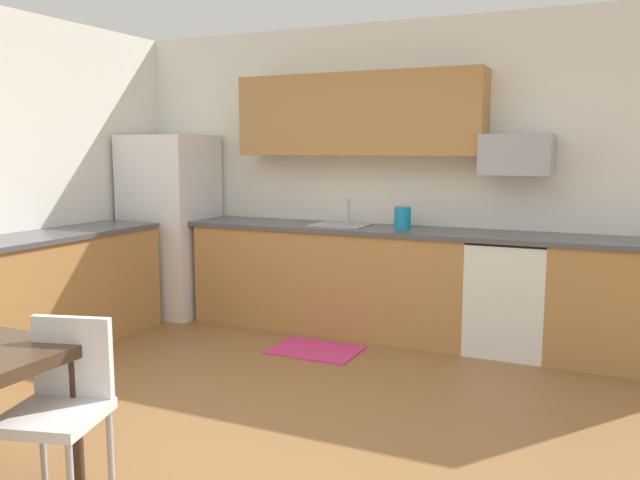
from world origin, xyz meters
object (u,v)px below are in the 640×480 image
at_px(kettle, 403,219).
at_px(chair_near_table, 61,399).
at_px(refrigerator, 171,225).
at_px(oven_range, 509,295).
at_px(microwave, 516,155).

bearing_deg(kettle, chair_near_table, -99.42).
relative_size(refrigerator, oven_range, 1.91).
bearing_deg(chair_near_table, microwave, 66.33).
bearing_deg(refrigerator, microwave, 3.19).
height_order(microwave, kettle, microwave).
relative_size(oven_range, microwave, 1.69).
height_order(oven_range, chair_near_table, oven_range).
height_order(refrigerator, oven_range, refrigerator).
distance_m(microwave, kettle, 1.06).
relative_size(refrigerator, microwave, 3.21).
bearing_deg(chair_near_table, kettle, 80.58).
bearing_deg(oven_range, refrigerator, -178.58).
bearing_deg(oven_range, kettle, 176.84).
distance_m(refrigerator, microwave, 3.31).
bearing_deg(microwave, oven_range, -90.00).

